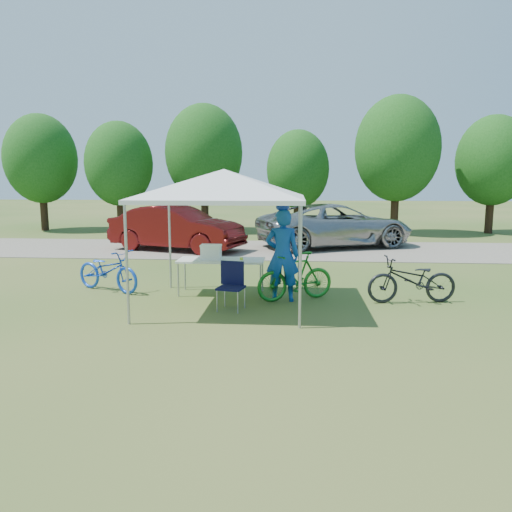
{
  "coord_description": "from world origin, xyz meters",
  "views": [
    {
      "loc": [
        1.4,
        -9.81,
        2.54
      ],
      "look_at": [
        0.47,
        2.0,
        0.7
      ],
      "focal_mm": 35.0,
      "sensor_mm": 36.0,
      "label": 1
    }
  ],
  "objects_px": {
    "folding_chair": "(232,281)",
    "bike_dark": "(412,280)",
    "minivan": "(335,225)",
    "cyclist": "(282,255)",
    "bike_blue": "(108,270)",
    "sedan": "(177,228)",
    "bike_green": "(295,276)",
    "cooler": "(211,252)",
    "folding_table": "(221,261)"
  },
  "relations": [
    {
      "from": "bike_blue",
      "to": "minivan",
      "type": "bearing_deg",
      "value": -9.89
    },
    {
      "from": "folding_chair",
      "to": "bike_dark",
      "type": "height_order",
      "value": "bike_dark"
    },
    {
      "from": "folding_table",
      "to": "cyclist",
      "type": "distance_m",
      "value": 1.48
    },
    {
      "from": "minivan",
      "to": "sedan",
      "type": "bearing_deg",
      "value": 81.19
    },
    {
      "from": "folding_chair",
      "to": "bike_green",
      "type": "distance_m",
      "value": 1.48
    },
    {
      "from": "folding_table",
      "to": "folding_chair",
      "type": "distance_m",
      "value": 1.33
    },
    {
      "from": "minivan",
      "to": "folding_table",
      "type": "bearing_deg",
      "value": 136.37
    },
    {
      "from": "bike_blue",
      "to": "sedan",
      "type": "xyz_separation_m",
      "value": [
        0.04,
        6.52,
        0.33
      ]
    },
    {
      "from": "folding_chair",
      "to": "bike_dark",
      "type": "bearing_deg",
      "value": 24.02
    },
    {
      "from": "folding_chair",
      "to": "bike_green",
      "type": "relative_size",
      "value": 0.55
    },
    {
      "from": "folding_chair",
      "to": "cooler",
      "type": "distance_m",
      "value": 1.45
    },
    {
      "from": "cyclist",
      "to": "bike_green",
      "type": "height_order",
      "value": "cyclist"
    },
    {
      "from": "bike_green",
      "to": "sedan",
      "type": "height_order",
      "value": "sedan"
    },
    {
      "from": "cyclist",
      "to": "sedan",
      "type": "height_order",
      "value": "cyclist"
    },
    {
      "from": "cyclist",
      "to": "minivan",
      "type": "bearing_deg",
      "value": -102.0
    },
    {
      "from": "cooler",
      "to": "sedan",
      "type": "xyz_separation_m",
      "value": [
        -2.35,
        6.6,
        -0.13
      ]
    },
    {
      "from": "bike_dark",
      "to": "minivan",
      "type": "height_order",
      "value": "minivan"
    },
    {
      "from": "folding_table",
      "to": "folding_chair",
      "type": "xyz_separation_m",
      "value": [
        0.39,
        -1.26,
        -0.18
      ]
    },
    {
      "from": "cyclist",
      "to": "sedan",
      "type": "bearing_deg",
      "value": -61.36
    },
    {
      "from": "cooler",
      "to": "bike_blue",
      "type": "bearing_deg",
      "value": 178.11
    },
    {
      "from": "folding_table",
      "to": "minivan",
      "type": "distance_m",
      "value": 8.55
    },
    {
      "from": "cyclist",
      "to": "sedan",
      "type": "relative_size",
      "value": 0.4
    },
    {
      "from": "folding_chair",
      "to": "minivan",
      "type": "distance_m",
      "value": 9.62
    },
    {
      "from": "bike_dark",
      "to": "minivan",
      "type": "bearing_deg",
      "value": 177.83
    },
    {
      "from": "cooler",
      "to": "bike_blue",
      "type": "height_order",
      "value": "cooler"
    },
    {
      "from": "bike_dark",
      "to": "minivan",
      "type": "relative_size",
      "value": 0.32
    },
    {
      "from": "bike_green",
      "to": "minivan",
      "type": "relative_size",
      "value": 0.29
    },
    {
      "from": "cyclist",
      "to": "bike_blue",
      "type": "relative_size",
      "value": 1.06
    },
    {
      "from": "folding_chair",
      "to": "sedan",
      "type": "distance_m",
      "value": 8.4
    },
    {
      "from": "folding_chair",
      "to": "bike_blue",
      "type": "height_order",
      "value": "bike_blue"
    },
    {
      "from": "bike_dark",
      "to": "sedan",
      "type": "bearing_deg",
      "value": -145.39
    },
    {
      "from": "bike_blue",
      "to": "bike_dark",
      "type": "height_order",
      "value": "bike_dark"
    },
    {
      "from": "bike_dark",
      "to": "bike_green",
      "type": "bearing_deg",
      "value": -99.64
    },
    {
      "from": "bike_dark",
      "to": "folding_table",
      "type": "bearing_deg",
      "value": -105.51
    },
    {
      "from": "cooler",
      "to": "sedan",
      "type": "height_order",
      "value": "sedan"
    },
    {
      "from": "cyclist",
      "to": "bike_dark",
      "type": "relative_size",
      "value": 1.05
    },
    {
      "from": "folding_chair",
      "to": "bike_blue",
      "type": "xyz_separation_m",
      "value": [
        -3.01,
        1.34,
        -0.07
      ]
    },
    {
      "from": "folding_table",
      "to": "bike_dark",
      "type": "height_order",
      "value": "bike_dark"
    },
    {
      "from": "folding_chair",
      "to": "bike_green",
      "type": "bearing_deg",
      "value": 45.23
    },
    {
      "from": "cyclist",
      "to": "minivan",
      "type": "xyz_separation_m",
      "value": [
        1.76,
        8.49,
        -0.14
      ]
    },
    {
      "from": "folding_chair",
      "to": "sedan",
      "type": "height_order",
      "value": "sedan"
    },
    {
      "from": "folding_chair",
      "to": "bike_dark",
      "type": "distance_m",
      "value": 3.72
    },
    {
      "from": "sedan",
      "to": "cyclist",
      "type": "bearing_deg",
      "value": -133.41
    },
    {
      "from": "bike_dark",
      "to": "sedan",
      "type": "xyz_separation_m",
      "value": [
        -6.62,
        7.11,
        0.33
      ]
    },
    {
      "from": "minivan",
      "to": "bike_blue",
      "type": "bearing_deg",
      "value": 121.71
    },
    {
      "from": "folding_table",
      "to": "cooler",
      "type": "relative_size",
      "value": 4.21
    },
    {
      "from": "bike_green",
      "to": "bike_dark",
      "type": "relative_size",
      "value": 0.93
    },
    {
      "from": "bike_blue",
      "to": "bike_dark",
      "type": "xyz_separation_m",
      "value": [
        6.66,
        -0.59,
        0.01
      ]
    },
    {
      "from": "sedan",
      "to": "bike_blue",
      "type": "bearing_deg",
      "value": -162.71
    },
    {
      "from": "cyclist",
      "to": "bike_dark",
      "type": "height_order",
      "value": "cyclist"
    }
  ]
}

